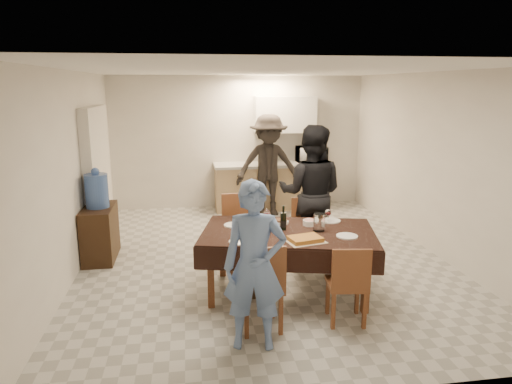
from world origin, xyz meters
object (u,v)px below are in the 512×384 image
(water_jug, at_px, (97,191))
(person_far, at_px, (311,193))
(dining_table, at_px, (288,234))
(console, at_px, (100,233))
(person_near, at_px, (255,266))
(microwave, at_px, (312,154))
(wine_bottle, at_px, (283,218))
(savoury_tart, at_px, (305,239))
(person_kitchen, at_px, (269,165))
(water_pitcher, at_px, (319,222))

(water_jug, xyz_separation_m, person_far, (2.93, -0.42, -0.04))
(dining_table, bearing_deg, console, 161.31)
(water_jug, distance_m, person_near, 3.12)
(console, xyz_separation_m, microwave, (3.70, 2.34, 0.69))
(microwave, bearing_deg, dining_table, 70.85)
(wine_bottle, distance_m, savoury_tart, 0.47)
(dining_table, relative_size, console, 2.66)
(water_jug, relative_size, person_far, 0.25)
(savoury_tart, relative_size, person_kitchen, 0.21)
(savoury_tart, distance_m, person_far, 1.51)
(wine_bottle, relative_size, savoury_tart, 0.72)
(microwave, bearing_deg, wine_bottle, 69.94)
(water_jug, height_order, person_kitchen, person_kitchen)
(dining_table, xyz_separation_m, person_near, (-0.55, -1.05, 0.06))
(person_near, relative_size, person_far, 0.84)
(console, bearing_deg, wine_bottle, -31.48)
(console, bearing_deg, person_kitchen, 34.44)
(water_pitcher, height_order, microwave, microwave)
(console, relative_size, water_pitcher, 4.03)
(savoury_tart, bearing_deg, dining_table, 104.74)
(person_near, bearing_deg, water_jug, 134.63)
(microwave, bearing_deg, water_jug, 32.26)
(water_pitcher, xyz_separation_m, person_far, (0.20, 1.10, 0.08))
(wine_bottle, relative_size, microwave, 0.50)
(console, height_order, microwave, microwave)
(water_pitcher, height_order, person_far, person_far)
(console, height_order, savoury_tart, savoury_tart)
(dining_table, height_order, savoury_tart, savoury_tart)
(person_kitchen, bearing_deg, person_far, -85.59)
(water_jug, distance_m, person_kitchen, 3.33)
(savoury_tart, height_order, person_near, person_near)
(dining_table, bearing_deg, water_pitcher, 5.00)
(dining_table, relative_size, person_far, 1.15)
(savoury_tart, relative_size, person_far, 0.21)
(microwave, relative_size, person_kitchen, 0.30)
(savoury_tart, distance_m, microwave, 4.37)
(person_near, height_order, person_kitchen, person_kitchen)
(water_jug, bearing_deg, person_near, -54.11)
(person_near, bearing_deg, dining_table, 71.10)
(savoury_tart, bearing_deg, person_far, 72.53)
(dining_table, height_order, person_near, person_near)
(water_pitcher, bearing_deg, person_kitchen, 89.63)
(person_far, bearing_deg, dining_table, 83.89)
(water_pitcher, distance_m, person_kitchen, 3.41)
(wine_bottle, height_order, person_near, person_near)
(water_jug, xyz_separation_m, person_near, (1.83, -2.52, -0.19))
(wine_bottle, bearing_deg, person_far, 59.04)
(savoury_tart, bearing_deg, wine_bottle, 109.23)
(water_jug, relative_size, wine_bottle, 1.61)
(wine_bottle, distance_m, person_kitchen, 3.34)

